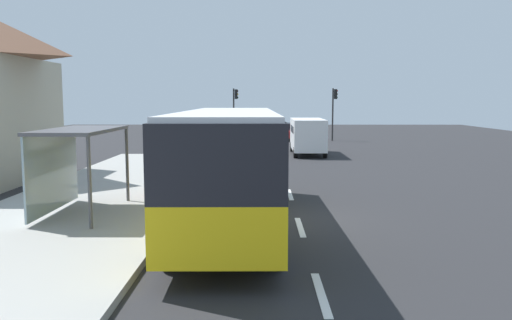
# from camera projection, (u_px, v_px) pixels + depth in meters

# --- Properties ---
(ground_plane) EXTENTS (56.00, 92.00, 0.04)m
(ground_plane) POSITION_uv_depth(u_px,v_px,m) (275.00, 163.00, 29.32)
(ground_plane) COLOR #262628
(sidewalk_platform) EXTENTS (6.20, 30.00, 0.18)m
(sidewalk_platform) POSITION_uv_depth(u_px,v_px,m) (95.00, 202.00, 17.44)
(sidewalk_platform) COLOR #999993
(sidewalk_platform) RESTS_ON ground
(lane_stripe_seg_0) EXTENTS (0.16, 2.20, 0.01)m
(lane_stripe_seg_0) POSITION_uv_depth(u_px,v_px,m) (321.00, 294.00, 9.45)
(lane_stripe_seg_0) COLOR silver
(lane_stripe_seg_0) RESTS_ON ground
(lane_stripe_seg_1) EXTENTS (0.16, 2.20, 0.01)m
(lane_stripe_seg_1) POSITION_uv_depth(u_px,v_px,m) (300.00, 227.00, 14.41)
(lane_stripe_seg_1) COLOR silver
(lane_stripe_seg_1) RESTS_ON ground
(lane_stripe_seg_2) EXTENTS (0.16, 2.20, 0.01)m
(lane_stripe_seg_2) POSITION_uv_depth(u_px,v_px,m) (290.00, 195.00, 19.38)
(lane_stripe_seg_2) COLOR silver
(lane_stripe_seg_2) RESTS_ON ground
(lane_stripe_seg_3) EXTENTS (0.16, 2.20, 0.01)m
(lane_stripe_seg_3) POSITION_uv_depth(u_px,v_px,m) (284.00, 175.00, 24.35)
(lane_stripe_seg_3) COLOR silver
(lane_stripe_seg_3) RESTS_ON ground
(lane_stripe_seg_4) EXTENTS (0.16, 2.20, 0.01)m
(lane_stripe_seg_4) POSITION_uv_depth(u_px,v_px,m) (280.00, 163.00, 29.31)
(lane_stripe_seg_4) COLOR silver
(lane_stripe_seg_4) RESTS_ON ground
(lane_stripe_seg_5) EXTENTS (0.16, 2.20, 0.01)m
(lane_stripe_seg_5) POSITION_uv_depth(u_px,v_px,m) (277.00, 153.00, 34.28)
(lane_stripe_seg_5) COLOR silver
(lane_stripe_seg_5) RESTS_ON ground
(lane_stripe_seg_6) EXTENTS (0.16, 2.20, 0.01)m
(lane_stripe_seg_6) POSITION_uv_depth(u_px,v_px,m) (275.00, 147.00, 39.25)
(lane_stripe_seg_6) COLOR silver
(lane_stripe_seg_6) RESTS_ON ground
(lane_stripe_seg_7) EXTENTS (0.16, 2.20, 0.01)m
(lane_stripe_seg_7) POSITION_uv_depth(u_px,v_px,m) (273.00, 142.00, 44.21)
(lane_stripe_seg_7) COLOR silver
(lane_stripe_seg_7) RESTS_ON ground
(bus) EXTENTS (2.67, 11.04, 3.21)m
(bus) POSITION_uv_depth(u_px,v_px,m) (230.00, 160.00, 14.50)
(bus) COLOR yellow
(bus) RESTS_ON ground
(white_van) EXTENTS (2.07, 5.22, 2.30)m
(white_van) POSITION_uv_depth(u_px,v_px,m) (308.00, 134.00, 33.52)
(white_van) COLOR white
(white_van) RESTS_ON ground
(sedan_near) EXTENTS (1.94, 4.45, 1.52)m
(sedan_near) POSITION_uv_depth(u_px,v_px,m) (296.00, 131.00, 45.52)
(sedan_near) COLOR #A51919
(sedan_near) RESTS_ON ground
(recycling_bin_red) EXTENTS (0.52, 0.52, 0.95)m
(recycling_bin_red) POSITION_uv_depth(u_px,v_px,m) (164.00, 183.00, 18.02)
(recycling_bin_red) COLOR red
(recycling_bin_red) RESTS_ON sidewalk_platform
(recycling_bin_orange) EXTENTS (0.52, 0.52, 0.95)m
(recycling_bin_orange) POSITION_uv_depth(u_px,v_px,m) (167.00, 180.00, 18.71)
(recycling_bin_orange) COLOR orange
(recycling_bin_orange) RESTS_ON sidewalk_platform
(traffic_light_near_side) EXTENTS (0.49, 0.28, 4.52)m
(traffic_light_near_side) POSITION_uv_depth(u_px,v_px,m) (334.00, 106.00, 44.85)
(traffic_light_near_side) COLOR #2D2D2D
(traffic_light_near_side) RESTS_ON ground
(traffic_light_far_side) EXTENTS (0.49, 0.28, 4.52)m
(traffic_light_far_side) POSITION_uv_depth(u_px,v_px,m) (235.00, 106.00, 45.71)
(traffic_light_far_side) COLOR #2D2D2D
(traffic_light_far_side) RESTS_ON ground
(bus_shelter) EXTENTS (1.80, 4.00, 2.50)m
(bus_shelter) POSITION_uv_depth(u_px,v_px,m) (70.00, 149.00, 15.19)
(bus_shelter) COLOR #4C4C51
(bus_shelter) RESTS_ON sidewalk_platform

